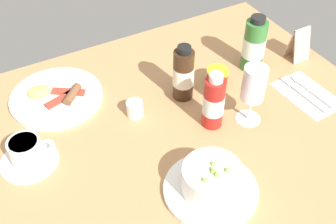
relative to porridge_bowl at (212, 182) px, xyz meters
The scene contains 12 objects.
ground_plane 23.24cm from the porridge_bowl, 83.91° to the left, with size 110.00×84.00×3.00cm, color #B27F51.
porridge_bowl is the anchor object (origin of this frame).
cutlery_setting 43.76cm from the porridge_bowl, 19.74° to the left, with size 12.40×18.26×0.90cm.
coffee_cup 42.23cm from the porridge_bowl, 139.67° to the left, with size 13.46×13.46×6.86cm.
creamer_jug 30.16cm from the porridge_bowl, 97.10° to the left, with size 4.73×4.97×4.78cm.
wine_glass 26.48cm from the porridge_bowl, 34.65° to the left, with size 6.48×6.48×16.24cm.
jam_jar 37.19cm from the porridge_bowl, 54.21° to the left, with size 6.09×6.09×4.97cm.
sauce_bottle_brown 32.60cm from the porridge_bowl, 70.37° to the left, with size 5.59×5.59×16.08cm.
sauce_bottle_red 21.55cm from the porridge_bowl, 56.03° to the left, with size 5.31×5.31×15.69cm.
sauce_bottle_green 47.57cm from the porridge_bowl, 42.41° to the left, with size 6.43×6.43×16.87cm.
breakfast_plate 49.95cm from the porridge_bowl, 113.47° to the left, with size 24.82×24.82×3.70cm.
menu_card 57.96cm from the porridge_bowl, 30.26° to the left, with size 5.86×5.25×10.35cm.
Camera 1 is at (-36.84, -65.81, 74.78)cm, focal length 44.60 mm.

